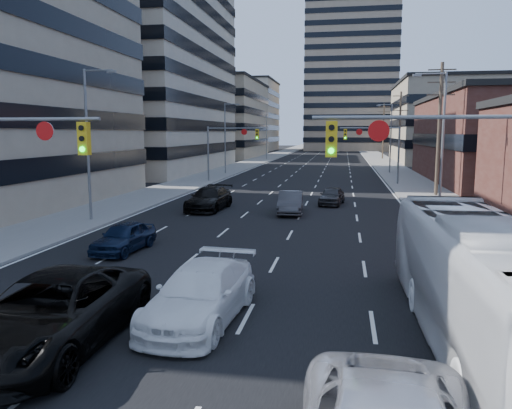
{
  "coord_description": "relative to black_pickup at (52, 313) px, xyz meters",
  "views": [
    {
      "loc": [
        4.47,
        -7.58,
        5.36
      ],
      "look_at": [
        0.72,
        13.86,
        2.2
      ],
      "focal_mm": 35.0,
      "sensor_mm": 36.0,
      "label": 1
    }
  ],
  "objects": [
    {
      "name": "streetlight_left_mid",
      "position": [
        -7.75,
        51.75,
        4.14
      ],
      "size": [
        2.03,
        0.22,
        9.0
      ],
      "color": "slate",
      "rests_on": "ground"
    },
    {
      "name": "sedan_grey_center",
      "position": [
        3.67,
        21.81,
        -0.18
      ],
      "size": [
        1.8,
        4.53,
        1.47
      ],
      "primitive_type": "imported",
      "rotation": [
        0.0,
        0.0,
        0.06
      ],
      "color": "#37373A",
      "rests_on": "ground"
    },
    {
      "name": "streetlight_left_far",
      "position": [
        -7.75,
        86.75,
        4.14
      ],
      "size": [
        2.03,
        0.22,
        9.0
      ],
      "color": "slate",
      "rests_on": "ground"
    },
    {
      "name": "sedan_black_far",
      "position": [
        -2.06,
        22.38,
        -0.12
      ],
      "size": [
        2.54,
        5.58,
        1.58
      ],
      "primitive_type": "imported",
      "rotation": [
        0.0,
        0.0,
        -0.06
      ],
      "color": "black",
      "rests_on": "ground"
    },
    {
      "name": "streetlight_right_far",
      "position": [
        12.93,
        56.75,
        4.14
      ],
      "size": [
        2.03,
        0.22,
        9.0
      ],
      "color": "slate",
      "rests_on": "ground"
    },
    {
      "name": "streetlight_right_near",
      "position": [
        12.93,
        21.75,
        4.14
      ],
      "size": [
        2.03,
        0.22,
        9.0
      ],
      "color": "slate",
      "rests_on": "ground"
    },
    {
      "name": "bg_block_left",
      "position": [
        -25.41,
        136.75,
        9.09
      ],
      "size": [
        24.0,
        24.0,
        20.0
      ],
      "primitive_type": "cube",
      "color": "#ADA089",
      "rests_on": "ground"
    },
    {
      "name": "signal_far_left",
      "position": [
        -5.1,
        41.74,
        3.39
      ],
      "size": [
        6.09,
        0.33,
        6.0
      ],
      "color": "slate",
      "rests_on": "ground"
    },
    {
      "name": "sedan_grey_right",
      "position": [
        6.28,
        26.43,
        -0.25
      ],
      "size": [
        2.09,
        4.09,
        1.33
      ],
      "primitive_type": "imported",
      "rotation": [
        0.0,
        0.0,
        -0.14
      ],
      "color": "#2B2B2D",
      "rests_on": "ground"
    },
    {
      "name": "utility_pole_block",
      "position": [
        14.79,
        32.75,
        4.86
      ],
      "size": [
        2.2,
        0.28,
        11.0
      ],
      "color": "#4C3D2D",
      "rests_on": "ground"
    },
    {
      "name": "utility_pole_distant",
      "position": [
        14.79,
        92.75,
        4.86
      ],
      "size": [
        2.2,
        0.28,
        11.0
      ],
      "color": "#4C3D2D",
      "rests_on": "ground"
    },
    {
      "name": "transit_bus",
      "position": [
        10.6,
        1.95,
        0.74
      ],
      "size": [
        3.07,
        11.92,
        3.3
      ],
      "primitive_type": "imported",
      "rotation": [
        0.0,
        0.0,
        0.03
      ],
      "color": "silver",
      "rests_on": "ground"
    },
    {
      "name": "sidewalk_right",
      "position": [
        14.09,
        126.75,
        -0.84
      ],
      "size": [
        5.0,
        300.0,
        0.15
      ],
      "primitive_type": "cube",
      "color": "slate",
      "rests_on": "ground"
    },
    {
      "name": "office_left_mid",
      "position": [
        -24.41,
        56.75,
        13.09
      ],
      "size": [
        26.0,
        34.0,
        28.0
      ],
      "primitive_type": "cube",
      "color": "#ADA089",
      "rests_on": "ground"
    },
    {
      "name": "utility_pole_midblock",
      "position": [
        14.79,
        62.75,
        4.86
      ],
      "size": [
        2.2,
        0.28,
        11.0
      ],
      "color": "#4C3D2D",
      "rests_on": "ground"
    },
    {
      "name": "signal_far_right",
      "position": [
        10.27,
        41.74,
        3.39
      ],
      "size": [
        6.09,
        0.33,
        6.0
      ],
      "color": "slate",
      "rests_on": "ground"
    },
    {
      "name": "white_van",
      "position": [
        3.14,
        2.41,
        -0.12
      ],
      "size": [
        2.63,
        5.61,
        1.58
      ],
      "primitive_type": "imported",
      "rotation": [
        0.0,
        0.0,
        -0.08
      ],
      "color": "white",
      "rests_on": "ground"
    },
    {
      "name": "office_right_far",
      "position": [
        27.59,
        84.75,
        6.09
      ],
      "size": [
        22.0,
        28.0,
        14.0
      ],
      "primitive_type": "cube",
      "color": "gray",
      "rests_on": "ground"
    },
    {
      "name": "bg_block_right",
      "position": [
        34.59,
        126.75,
        5.09
      ],
      "size": [
        22.0,
        22.0,
        12.0
      ],
      "primitive_type": "cube",
      "color": "gray",
      "rests_on": "ground"
    },
    {
      "name": "streetlight_left_near",
      "position": [
        -7.75,
        16.75,
        4.14
      ],
      "size": [
        2.03,
        0.22,
        9.0
      ],
      "color": "slate",
      "rests_on": "ground"
    },
    {
      "name": "sedan_blue",
      "position": [
        -2.61,
        9.85,
        -0.23
      ],
      "size": [
        1.92,
        4.1,
        1.36
      ],
      "primitive_type": "imported",
      "rotation": [
        0.0,
        0.0,
        -0.08
      ],
      "color": "black",
      "rests_on": "ground"
    },
    {
      "name": "sidewalk_left",
      "position": [
        -8.91,
        126.75,
        -0.84
      ],
      "size": [
        5.0,
        300.0,
        0.15
      ],
      "primitive_type": "cube",
      "color": "slate",
      "rests_on": "ground"
    },
    {
      "name": "black_pickup",
      "position": [
        0.0,
        0.0,
        0.0
      ],
      "size": [
        3.11,
        6.61,
        1.83
      ],
      "primitive_type": "imported",
      "rotation": [
        0.0,
        0.0,
        0.01
      ],
      "color": "black",
      "rests_on": "ground"
    },
    {
      "name": "office_left_far",
      "position": [
        -21.41,
        96.75,
        7.09
      ],
      "size": [
        20.0,
        30.0,
        16.0
      ],
      "primitive_type": "cube",
      "color": "gray",
      "rests_on": "ground"
    },
    {
      "name": "road_surface",
      "position": [
        2.59,
        126.75,
        -0.9
      ],
      "size": [
        18.0,
        300.0,
        0.02
      ],
      "primitive_type": "cube",
      "color": "black",
      "rests_on": "ground"
    },
    {
      "name": "apartment_tower",
      "position": [
        8.59,
        146.75,
        28.09
      ],
      "size": [
        26.0,
        26.0,
        58.0
      ],
      "primitive_type": "cube",
      "color": "gray",
      "rests_on": "ground"
    },
    {
      "name": "signal_near_right",
      "position": [
        10.04,
        4.74,
        3.41
      ],
      "size": [
        6.59,
        0.33,
        6.0
      ],
      "color": "slate",
      "rests_on": "ground"
    }
  ]
}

